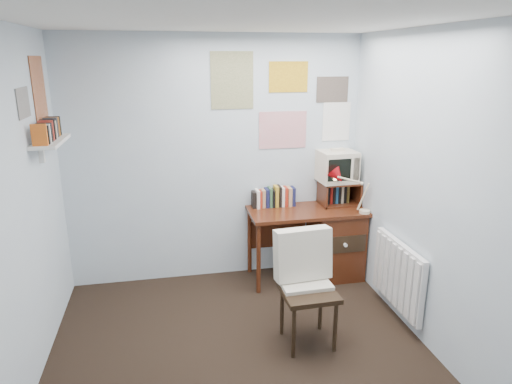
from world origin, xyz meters
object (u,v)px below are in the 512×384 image
(desk_lamp, at_px, (366,194))
(wall_shelf, at_px, (50,141))
(desk_chair, at_px, (309,293))
(tv_riser, at_px, (339,193))
(crt_tv, at_px, (337,165))
(desk, at_px, (330,239))
(radiator, at_px, (398,275))

(desk_lamp, bearing_deg, wall_shelf, 167.51)
(desk_chair, distance_m, wall_shelf, 2.40)
(desk_lamp, height_order, tv_riser, desk_lamp)
(desk_chair, bearing_deg, crt_tv, 59.94)
(tv_riser, bearing_deg, desk_lamp, -65.70)
(crt_tv, bearing_deg, wall_shelf, -171.89)
(crt_tv, relative_size, wall_shelf, 0.60)
(desk, relative_size, crt_tv, 3.21)
(desk_chair, xyz_separation_m, crt_tv, (0.69, 1.27, 0.73))
(desk_lamp, distance_m, wall_shelf, 2.92)
(desk, bearing_deg, desk_lamp, -39.39)
(desk_chair, distance_m, crt_tv, 1.62)
(desk, height_order, desk_chair, desk_chair)
(desk_lamp, distance_m, radiator, 0.89)
(desk, xyz_separation_m, crt_tv, (0.08, 0.13, 0.78))
(desk_lamp, height_order, wall_shelf, wall_shelf)
(desk_chair, relative_size, tv_riser, 2.28)
(crt_tv, bearing_deg, desk_lamp, -65.00)
(radiator, bearing_deg, crt_tv, 100.96)
(desk_lamp, distance_m, crt_tv, 0.46)
(crt_tv, xyz_separation_m, radiator, (0.21, -1.06, -0.77))
(desk, xyz_separation_m, tv_riser, (0.12, 0.11, 0.48))
(desk, height_order, wall_shelf, wall_shelf)
(desk_chair, relative_size, crt_tv, 2.43)
(crt_tv, bearing_deg, tv_riser, -32.33)
(crt_tv, xyz_separation_m, wall_shelf, (-2.65, -0.51, 0.43))
(desk, height_order, crt_tv, crt_tv)
(desk_lamp, relative_size, wall_shelf, 0.65)
(crt_tv, height_order, wall_shelf, wall_shelf)
(tv_riser, distance_m, radiator, 1.15)
(tv_riser, height_order, crt_tv, crt_tv)
(tv_riser, height_order, radiator, tv_riser)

